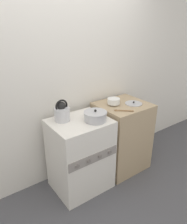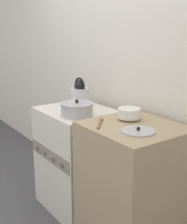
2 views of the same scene
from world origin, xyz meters
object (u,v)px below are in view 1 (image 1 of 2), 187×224
at_px(kettle, 62,112).
at_px(cooking_pot, 95,116).
at_px(loose_pot_lid, 134,103).
at_px(stove, 80,155).
at_px(enamel_bowl, 114,101).

height_order(kettle, cooking_pot, kettle).
bearing_deg(loose_pot_lid, stove, 176.41).
relative_size(stove, kettle, 3.65).
distance_m(cooking_pot, loose_pot_lid, 0.65).
distance_m(stove, loose_pot_lid, 0.94).
xyz_separation_m(kettle, cooking_pot, (0.30, -0.22, -0.04)).
bearing_deg(cooking_pot, loose_pot_lid, 4.22).
distance_m(kettle, enamel_bowl, 0.72).
xyz_separation_m(stove, kettle, (-0.15, 0.12, 0.55)).
relative_size(kettle, loose_pot_lid, 1.13).
relative_size(kettle, cooking_pot, 0.96).
xyz_separation_m(kettle, enamel_bowl, (0.72, -0.04, -0.01)).
xyz_separation_m(cooking_pot, loose_pot_lid, (0.65, 0.05, -0.01)).
height_order(enamel_bowl, loose_pot_lid, enamel_bowl).
bearing_deg(kettle, cooking_pot, -36.44).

